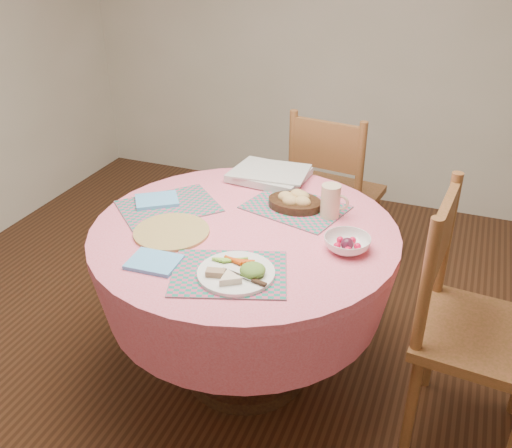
# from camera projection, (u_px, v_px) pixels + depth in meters

# --- Properties ---
(ground) EXTENTS (4.00, 4.00, 0.00)m
(ground) POSITION_uv_depth(u_px,v_px,m) (246.00, 369.00, 2.64)
(ground) COLOR #331C0F
(ground) RESTS_ON ground
(dining_table) EXTENTS (1.24, 1.24, 0.75)m
(dining_table) POSITION_uv_depth(u_px,v_px,m) (245.00, 269.00, 2.38)
(dining_table) COLOR pink
(dining_table) RESTS_ON ground
(chair_right) EXTENTS (0.49, 0.51, 1.03)m
(chair_right) POSITION_uv_depth(u_px,v_px,m) (468.00, 321.00, 2.11)
(chair_right) COLOR brown
(chair_right) RESTS_ON ground
(chair_back) EXTENTS (0.51, 0.49, 0.98)m
(chair_back) POSITION_uv_depth(u_px,v_px,m) (333.00, 191.00, 3.14)
(chair_back) COLOR brown
(chair_back) RESTS_ON ground
(placemat_front) EXTENTS (0.48, 0.41, 0.01)m
(placemat_front) POSITION_uv_depth(u_px,v_px,m) (229.00, 273.00, 1.99)
(placemat_front) COLOR #167D64
(placemat_front) RESTS_ON dining_table
(placemat_left) EXTENTS (0.49, 0.50, 0.01)m
(placemat_left) POSITION_uv_depth(u_px,v_px,m) (168.00, 206.00, 2.45)
(placemat_left) COLOR #167D64
(placemat_left) RESTS_ON dining_table
(placemat_back) EXTENTS (0.46, 0.39, 0.01)m
(placemat_back) POSITION_uv_depth(u_px,v_px,m) (295.00, 207.00, 2.44)
(placemat_back) COLOR #167D64
(placemat_back) RESTS_ON dining_table
(wicker_trivet) EXTENTS (0.30, 0.30, 0.01)m
(wicker_trivet) POSITION_uv_depth(u_px,v_px,m) (172.00, 232.00, 2.25)
(wicker_trivet) COLOR olive
(wicker_trivet) RESTS_ON dining_table
(napkin_near) EXTENTS (0.19, 0.15, 0.01)m
(napkin_near) POSITION_uv_depth(u_px,v_px,m) (154.00, 262.00, 2.05)
(napkin_near) COLOR #5BAAEC
(napkin_near) RESTS_ON dining_table
(napkin_far) EXTENTS (0.23, 0.22, 0.01)m
(napkin_far) POSITION_uv_depth(u_px,v_px,m) (157.00, 200.00, 2.47)
(napkin_far) COLOR #5BAAEC
(napkin_far) RESTS_ON placemat_left
(dinner_plate) EXTENTS (0.27, 0.27, 0.05)m
(dinner_plate) POSITION_uv_depth(u_px,v_px,m) (237.00, 272.00, 1.97)
(dinner_plate) COLOR white
(dinner_plate) RESTS_ON placemat_front
(bread_bowl) EXTENTS (0.23, 0.23, 0.08)m
(bread_bowl) POSITION_uv_depth(u_px,v_px,m) (295.00, 201.00, 2.42)
(bread_bowl) COLOR black
(bread_bowl) RESTS_ON placemat_back
(latte_mug) EXTENTS (0.12, 0.08, 0.14)m
(latte_mug) POSITION_uv_depth(u_px,v_px,m) (331.00, 201.00, 2.33)
(latte_mug) COLOR beige
(latte_mug) RESTS_ON placemat_back
(fruit_bowl) EXTENTS (0.19, 0.19, 0.05)m
(fruit_bowl) POSITION_uv_depth(u_px,v_px,m) (347.00, 244.00, 2.13)
(fruit_bowl) COLOR white
(fruit_bowl) RESTS_ON dining_table
(newspaper_stack) EXTENTS (0.37, 0.30, 0.04)m
(newspaper_stack) POSITION_uv_depth(u_px,v_px,m) (270.00, 174.00, 2.69)
(newspaper_stack) COLOR silver
(newspaper_stack) RESTS_ON dining_table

